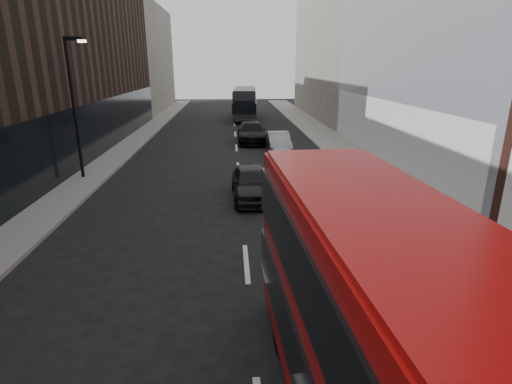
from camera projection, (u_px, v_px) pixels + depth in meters
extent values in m
cube|color=slate|center=(340.00, 148.00, 28.92)|extent=(3.00, 80.00, 0.15)
cube|color=slate|center=(123.00, 151.00, 27.97)|extent=(2.00, 80.00, 0.15)
cube|color=silver|center=(385.00, 132.00, 24.66)|extent=(0.35, 21.00, 3.80)
cube|color=slate|center=(335.00, 35.00, 44.50)|extent=(5.00, 24.00, 18.00)
cube|color=black|center=(83.00, 49.00, 30.40)|extent=(5.00, 24.00, 14.00)
cube|color=slate|center=(143.00, 59.00, 51.47)|extent=(5.00, 20.00, 13.00)
cylinder|color=black|center=(74.00, 110.00, 20.21)|extent=(0.16, 0.16, 7.00)
cube|color=black|center=(73.00, 39.00, 19.20)|extent=(0.90, 0.15, 0.18)
cube|color=#FFF2CC|center=(82.00, 41.00, 19.26)|extent=(0.35, 0.22, 0.12)
cube|color=#AE0B0A|center=(403.00, 371.00, 5.05)|extent=(2.72, 9.96, 3.59)
cube|color=black|center=(411.00, 307.00, 4.76)|extent=(2.84, 10.02, 0.99)
cube|color=black|center=(308.00, 240.00, 9.88)|extent=(1.91, 0.17, 1.26)
cube|color=#AE0B0A|center=(421.00, 239.00, 4.50)|extent=(2.61, 9.56, 0.12)
cylinder|color=black|center=(281.00, 332.00, 8.45)|extent=(0.31, 0.91, 0.90)
cylinder|color=black|center=(370.00, 325.00, 8.66)|extent=(0.31, 0.91, 0.90)
cube|color=black|center=(245.00, 102.00, 44.67)|extent=(2.93, 10.39, 2.89)
cube|color=black|center=(245.00, 104.00, 44.73)|extent=(3.06, 10.44, 1.03)
cube|color=black|center=(244.00, 108.00, 39.77)|extent=(1.98, 0.20, 1.31)
cube|color=black|center=(246.00, 99.00, 49.60)|extent=(1.98, 0.20, 1.31)
cube|color=black|center=(245.00, 89.00, 44.22)|extent=(2.82, 9.97, 0.12)
cylinder|color=black|center=(237.00, 111.00, 48.21)|extent=(0.33, 0.95, 0.93)
cylinder|color=black|center=(254.00, 111.00, 48.22)|extent=(0.33, 0.95, 0.93)
cylinder|color=black|center=(235.00, 118.00, 41.95)|extent=(0.33, 0.95, 0.93)
cylinder|color=black|center=(254.00, 118.00, 41.96)|extent=(0.33, 0.95, 0.93)
imported|color=black|center=(252.00, 182.00, 18.14)|extent=(1.88, 4.41, 1.48)
imported|color=gray|center=(278.00, 142.00, 27.69)|extent=(1.48, 4.23, 1.39)
imported|color=black|center=(252.00, 132.00, 31.42)|extent=(2.23, 5.38, 1.55)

